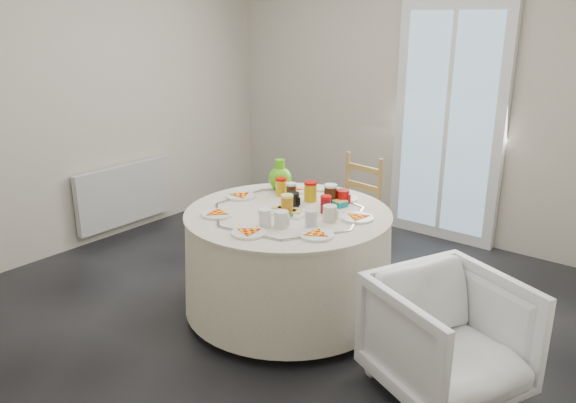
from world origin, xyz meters
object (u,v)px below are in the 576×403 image
Objects in this scene: armchair at (449,327)px; green_pitcher at (280,171)px; table at (288,261)px; radiator at (125,194)px; wooden_chair at (350,207)px.

green_pitcher reaches higher than armchair.
green_pitcher is at bearing 135.27° from table.
green_pitcher reaches higher than radiator.
green_pitcher is (1.75, 0.14, 0.49)m from radiator.
armchair is 3.26× the size of green_pitcher.
armchair reaches higher than radiator.
wooden_chair reaches higher than armchair.
radiator is 2.12m from wooden_chair.
table is at bearing -51.83° from green_pitcher.
wooden_chair is at bearing 21.44° from radiator.
radiator is at bearing 174.12° from table.
radiator is 1.82m from green_pitcher.
table is 1.01m from wooden_chair.
radiator is 1.38× the size of armchair.
table reaches higher than radiator.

